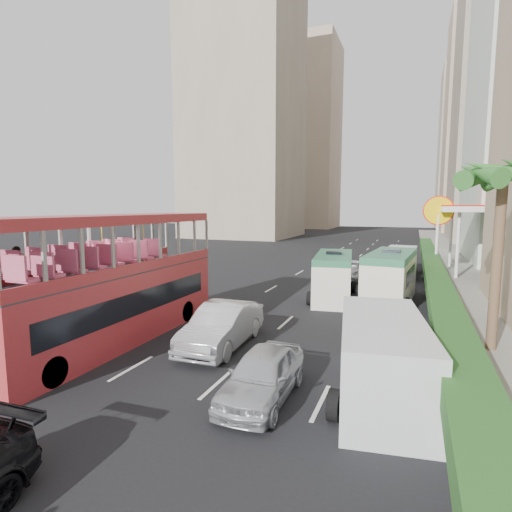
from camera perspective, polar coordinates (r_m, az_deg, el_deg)
The scene contains 18 objects.
ground_plane at distance 14.36m, azimuth -0.33°, elevation -14.94°, with size 200.00×200.00×0.00m, color black.
double_decker_bus at distance 16.76m, azimuth -19.75°, elevation -3.14°, with size 2.50×11.00×5.06m, color #B02C30.
car_silver_lane_a at distance 15.90m, azimuth -4.81°, elevation -12.73°, with size 1.74×4.98×1.64m, color silver.
car_silver_lane_b at distance 11.97m, azimuth 0.95°, elevation -19.64°, with size 1.65×4.10×1.40m, color silver.
van_asset at distance 30.79m, azimuth 13.50°, elevation -3.20°, with size 2.21×4.79×1.33m, color silver.
minibus_near at distance 23.77m, azimuth 11.01°, elevation -2.90°, with size 1.99×5.96×2.64m, color silver.
minibus_far at distance 23.74m, azimuth 18.63°, elevation -2.91°, with size 2.14×6.41×2.84m, color silver.
panel_van_near at distance 12.16m, azimuth 17.60°, elevation -13.76°, with size 2.24×5.60×2.24m, color silver.
panel_van_far at distance 33.64m, azimuth 19.89°, elevation -0.73°, with size 2.13×5.32×2.13m, color silver.
sidewalk at distance 37.93m, azimuth 27.49°, elevation -1.76°, with size 6.00×120.00×0.18m, color #99968C.
kerb_wall at distance 26.79m, azimuth 23.93°, elevation -3.66°, with size 0.30×44.00×1.00m, color silver.
hedge at distance 26.65m, azimuth 24.02°, elevation -1.86°, with size 1.10×44.00×0.70m, color #2D6626.
palm_tree at distance 16.71m, azimuth 31.17°, elevation -0.83°, with size 0.36×0.36×6.40m, color brown.
shell_station at distance 35.80m, azimuth 29.64°, elevation 1.92°, with size 6.50×8.00×5.50m, color silver.
tower_far_a at distance 96.55m, azimuth 29.68°, elevation 16.07°, with size 14.00×14.00×44.00m, color tan.
tower_far_b at distance 117.88m, azimuth 28.12°, elevation 13.37°, with size 14.00×14.00×40.00m, color tan.
tower_left_a at distance 76.16m, azimuth -1.73°, elevation 22.76°, with size 18.00×18.00×52.00m, color tan.
tower_left_b at distance 107.30m, azimuth 7.05°, elevation 16.45°, with size 16.00×16.00×46.00m, color tan.
Camera 1 is at (4.98, -12.35, 5.38)m, focal length 28.00 mm.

